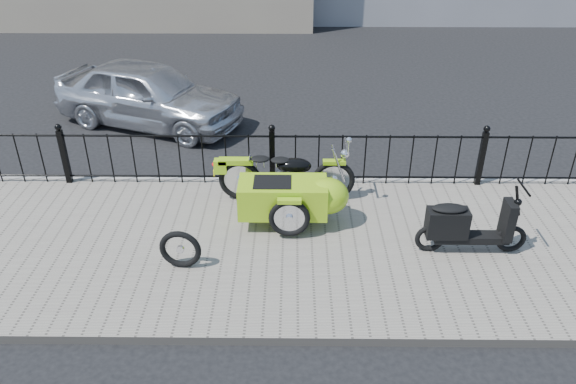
{
  "coord_description": "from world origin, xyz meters",
  "views": [
    {
      "loc": [
        0.35,
        -7.15,
        4.77
      ],
      "look_at": [
        0.28,
        -0.1,
        0.74
      ],
      "focal_mm": 35.0,
      "sensor_mm": 36.0,
      "label": 1
    }
  ],
  "objects_px": {
    "spare_tire": "(180,249)",
    "sedan_car": "(148,94)",
    "motorcycle_sidecar": "(295,192)",
    "scooter": "(465,226)"
  },
  "relations": [
    {
      "from": "motorcycle_sidecar",
      "to": "spare_tire",
      "type": "bearing_deg",
      "value": -141.34
    },
    {
      "from": "spare_tire",
      "to": "sedan_car",
      "type": "xyz_separation_m",
      "value": [
        -1.57,
        5.21,
        0.28
      ]
    },
    {
      "from": "spare_tire",
      "to": "sedan_car",
      "type": "relative_size",
      "value": 0.14
    },
    {
      "from": "spare_tire",
      "to": "sedan_car",
      "type": "distance_m",
      "value": 5.45
    },
    {
      "from": "motorcycle_sidecar",
      "to": "scooter",
      "type": "bearing_deg",
      "value": -19.05
    },
    {
      "from": "motorcycle_sidecar",
      "to": "sedan_car",
      "type": "distance_m",
      "value": 5.05
    },
    {
      "from": "scooter",
      "to": "sedan_car",
      "type": "xyz_separation_m",
      "value": [
        -5.44,
        4.8,
        0.16
      ]
    },
    {
      "from": "scooter",
      "to": "sedan_car",
      "type": "relative_size",
      "value": 0.38
    },
    {
      "from": "motorcycle_sidecar",
      "to": "spare_tire",
      "type": "relative_size",
      "value": 3.99
    },
    {
      "from": "sedan_car",
      "to": "spare_tire",
      "type": "bearing_deg",
      "value": -141.91
    }
  ]
}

